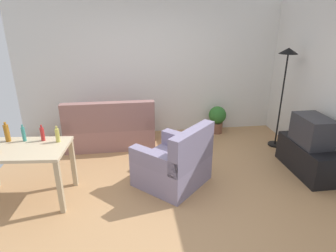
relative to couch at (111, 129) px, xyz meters
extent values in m
cube|color=tan|center=(0.84, -1.59, -0.32)|extent=(5.20, 4.40, 0.02)
cube|color=silver|center=(0.84, 0.61, 1.04)|extent=(5.20, 0.10, 2.70)
cube|color=#996B66|center=(0.00, 0.06, -0.11)|extent=(1.61, 0.84, 0.40)
cube|color=#8C625D|center=(0.00, -0.28, 0.35)|extent=(1.61, 0.16, 0.52)
cube|color=#926661|center=(0.72, 0.06, 0.20)|extent=(0.16, 0.84, 0.22)
cube|color=#926661|center=(-0.72, 0.06, 0.20)|extent=(0.16, 0.84, 0.22)
cube|color=black|center=(3.09, -1.44, -0.07)|extent=(0.44, 1.10, 0.48)
cube|color=#2D2D33|center=(3.09, -1.44, 0.39)|extent=(0.40, 0.60, 0.44)
cube|color=black|center=(3.30, -1.44, 0.39)|extent=(0.01, 0.52, 0.36)
cylinder|color=black|center=(3.09, -0.45, -0.29)|extent=(0.26, 0.26, 0.03)
cylinder|color=black|center=(3.09, -0.45, 0.56)|extent=(0.03, 0.03, 1.68)
cone|color=black|center=(3.09, -0.45, 1.45)|extent=(0.32, 0.32, 0.10)
cube|color=#C6B28E|center=(-1.05, -1.61, 0.43)|extent=(1.26, 0.81, 0.04)
cube|color=tan|center=(-0.52, -1.97, 0.05)|extent=(0.07, 0.07, 0.72)
cube|color=tan|center=(-0.46, -1.35, 0.05)|extent=(0.07, 0.07, 0.72)
cylinder|color=brown|center=(2.17, 0.31, -0.20)|extent=(0.24, 0.24, 0.22)
sphere|color=#2D6B28|center=(2.17, 0.31, 0.08)|extent=(0.36, 0.36, 0.36)
cube|color=gray|center=(0.95, -1.46, -0.11)|extent=(1.23, 1.23, 0.40)
cube|color=slate|center=(1.19, -1.70, 0.35)|extent=(0.75, 0.75, 0.52)
cube|color=gray|center=(1.21, -1.19, 0.20)|extent=(0.71, 0.70, 0.22)
cube|color=gray|center=(0.69, -1.72, 0.20)|extent=(0.71, 0.70, 0.22)
cylinder|color=#9E6019|center=(-1.24, -1.38, 0.57)|extent=(0.07, 0.07, 0.23)
cylinder|color=#9E6019|center=(-1.24, -1.38, 0.70)|extent=(0.03, 0.03, 0.04)
cylinder|color=teal|center=(-1.03, -1.40, 0.55)|extent=(0.05, 0.05, 0.19)
cylinder|color=teal|center=(-1.03, -1.40, 0.66)|extent=(0.02, 0.02, 0.04)
cylinder|color=#AD2323|center=(-0.79, -1.42, 0.54)|extent=(0.05, 0.05, 0.18)
cylinder|color=#AD2323|center=(-0.79, -1.42, 0.65)|extent=(0.02, 0.02, 0.04)
cylinder|color=#BCB24C|center=(-0.58, -1.49, 0.54)|extent=(0.05, 0.05, 0.18)
cylinder|color=#BCB24C|center=(-0.58, -1.49, 0.65)|extent=(0.02, 0.02, 0.04)
camera|label=1|loc=(0.39, -5.12, 2.03)|focal=30.73mm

